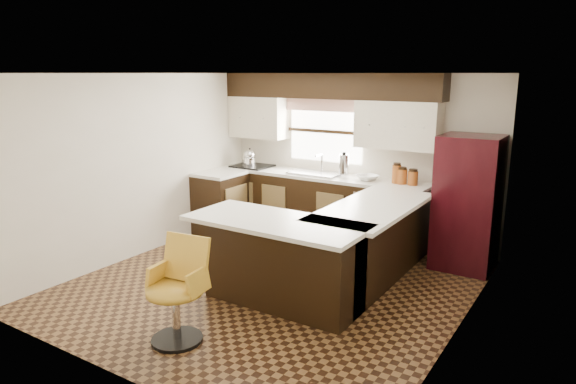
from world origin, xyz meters
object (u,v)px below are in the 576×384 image
Objects in this scene: peninsula_long at (367,246)px; refrigerator at (468,203)px; peninsula_return at (283,263)px; bar_chair at (175,292)px.

refrigerator reaches higher than peninsula_long.
peninsula_long is at bearing -125.44° from refrigerator.
peninsula_long is at bearing 61.70° from peninsula_return.
peninsula_long is 2.35m from bar_chair.
peninsula_long and peninsula_return have the same top height.
peninsula_return is 1.72× the size of bar_chair.
peninsula_return is (-0.53, -0.97, 0.00)m from peninsula_long.
refrigerator reaches higher than peninsula_return.
peninsula_long is 1.18× the size of peninsula_return.
refrigerator is at bearing 55.32° from bar_chair.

